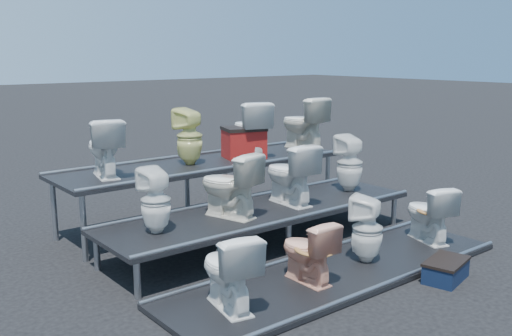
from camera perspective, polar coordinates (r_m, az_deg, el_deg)
ground at (r=7.24m, az=0.70°, el=-7.66°), size 80.00×80.00×0.00m
tier_front at (r=6.34m, az=8.28°, el=-10.33°), size 4.20×1.20×0.06m
tier_mid at (r=7.17m, az=0.70°, el=-5.92°), size 4.20×1.20×0.46m
tier_back at (r=8.12m, az=-5.12°, el=-2.41°), size 4.20×1.20×0.86m
toilet_0 at (r=5.28m, az=-2.78°, el=-10.13°), size 0.55×0.79×0.74m
toilet_1 at (r=5.90m, az=5.17°, el=-8.24°), size 0.38×0.65×0.66m
toilet_2 at (r=6.52m, az=11.05°, el=-5.98°), size 0.46×0.46×0.76m
toilet_3 at (r=7.41m, az=16.87°, el=-4.32°), size 0.60×0.79×0.72m
toilet_4 at (r=6.21m, az=-10.01°, el=-3.22°), size 0.33×0.33×0.72m
toilet_5 at (r=6.70m, az=-2.70°, el=-1.70°), size 0.62×0.85×0.77m
toilet_6 at (r=7.29m, az=3.38°, el=-0.57°), size 0.49×0.80×0.79m
toilet_7 at (r=8.07m, az=9.34°, el=0.48°), size 0.41×0.42×0.79m
toilet_8 at (r=7.28m, az=-14.95°, el=2.00°), size 0.55×0.79×0.73m
toilet_9 at (r=7.84m, az=-6.68°, el=3.15°), size 0.43×0.43×0.78m
toilet_10 at (r=8.44m, az=-0.62°, el=3.95°), size 0.67×0.90×0.82m
toilet_11 at (r=9.13m, az=4.71°, el=4.52°), size 0.48×0.82×0.83m
red_crate at (r=8.33m, az=-1.22°, el=2.41°), size 0.67×0.60×0.40m
step_stool at (r=6.46m, az=18.45°, el=-9.77°), size 0.61×0.45×0.20m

